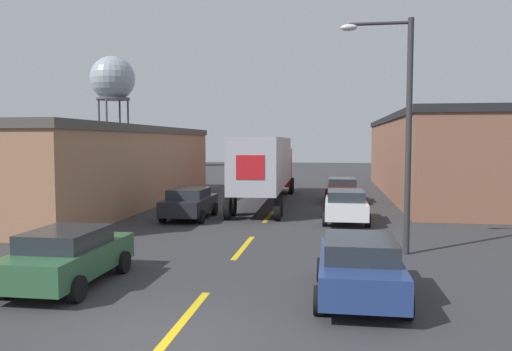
# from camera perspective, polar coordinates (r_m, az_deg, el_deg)

# --- Properties ---
(ground_plane) EXTENTS (160.00, 160.00, 0.00)m
(ground_plane) POSITION_cam_1_polar(r_m,az_deg,el_deg) (10.05, -10.50, -18.45)
(ground_plane) COLOR #333335
(road_centerline) EXTENTS (0.20, 18.83, 0.01)m
(road_centerline) POSITION_cam_1_polar(r_m,az_deg,el_deg) (18.15, -1.41, -8.19)
(road_centerline) COLOR gold
(road_centerline) RESTS_ON ground_plane
(warehouse_left) EXTENTS (12.01, 22.42, 4.69)m
(warehouse_left) POSITION_cam_1_polar(r_m,az_deg,el_deg) (32.25, -21.01, 1.08)
(warehouse_left) COLOR #9E7051
(warehouse_left) RESTS_ON ground_plane
(warehouse_right) EXTENTS (8.50, 25.37, 5.55)m
(warehouse_right) POSITION_cam_1_polar(r_m,az_deg,el_deg) (37.54, 20.89, 2.11)
(warehouse_right) COLOR brown
(warehouse_right) RESTS_ON ground_plane
(semi_truck) EXTENTS (3.08, 15.45, 4.02)m
(semi_truck) POSITION_cam_1_polar(r_m,az_deg,el_deg) (30.53, 1.23, 1.33)
(semi_truck) COLOR #B21919
(semi_truck) RESTS_ON ground_plane
(parked_car_right_near) EXTENTS (2.11, 4.28, 1.51)m
(parked_car_right_near) POSITION_cam_1_polar(r_m,az_deg,el_deg) (12.52, 11.73, -10.11)
(parked_car_right_near) COLOR navy
(parked_car_right_near) RESTS_ON ground_plane
(parked_car_right_far) EXTENTS (2.11, 4.28, 1.51)m
(parked_car_right_far) POSITION_cam_1_polar(r_m,az_deg,el_deg) (31.76, 9.81, -1.57)
(parked_car_right_far) COLOR maroon
(parked_car_right_far) RESTS_ON ground_plane
(parked_car_left_far) EXTENTS (2.11, 4.28, 1.51)m
(parked_car_left_far) POSITION_cam_1_polar(r_m,az_deg,el_deg) (24.77, -7.60, -3.09)
(parked_car_left_far) COLOR black
(parked_car_left_far) RESTS_ON ground_plane
(parked_car_right_mid) EXTENTS (2.11, 4.28, 1.51)m
(parked_car_right_mid) POSITION_cam_1_polar(r_m,az_deg,el_deg) (23.90, 10.21, -3.38)
(parked_car_right_mid) COLOR silver
(parked_car_right_mid) RESTS_ON ground_plane
(parked_car_left_near) EXTENTS (2.11, 4.28, 1.51)m
(parked_car_left_near) POSITION_cam_1_polar(r_m,az_deg,el_deg) (14.26, -20.68, -8.55)
(parked_car_left_near) COLOR #2D5B38
(parked_car_left_near) RESTS_ON ground_plane
(water_tower) EXTENTS (6.26, 6.26, 15.79)m
(water_tower) POSITION_cam_1_polar(r_m,az_deg,el_deg) (74.72, -16.06, 10.47)
(water_tower) COLOR #47474C
(water_tower) RESTS_ON ground_plane
(street_lamp) EXTENTS (2.38, 0.32, 7.86)m
(street_lamp) POSITION_cam_1_polar(r_m,az_deg,el_deg) (17.38, 16.19, 6.22)
(street_lamp) COLOR #2D2D30
(street_lamp) RESTS_ON ground_plane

